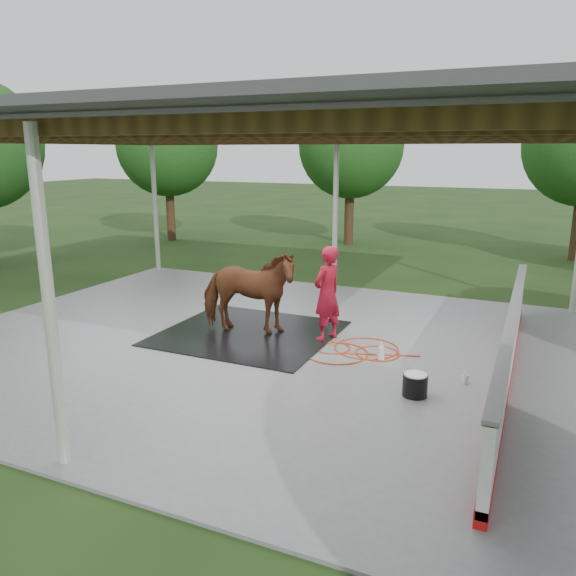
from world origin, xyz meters
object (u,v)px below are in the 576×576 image
at_px(dasher_board, 510,348).
at_px(handler, 327,293).
at_px(wash_bucket, 415,385).
at_px(horse, 248,292).

xyz_separation_m(dasher_board, handler, (-3.33, 0.70, 0.37)).
height_order(handler, wash_bucket, handler).
bearing_deg(horse, wash_bucket, -125.04).
bearing_deg(dasher_board, wash_bucket, -135.87).
distance_m(horse, handler, 1.57).
distance_m(dasher_board, handler, 3.42).
relative_size(dasher_board, horse, 4.02).
bearing_deg(wash_bucket, horse, 156.81).
bearing_deg(dasher_board, handler, 168.10).
bearing_deg(horse, dasher_board, -106.26).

